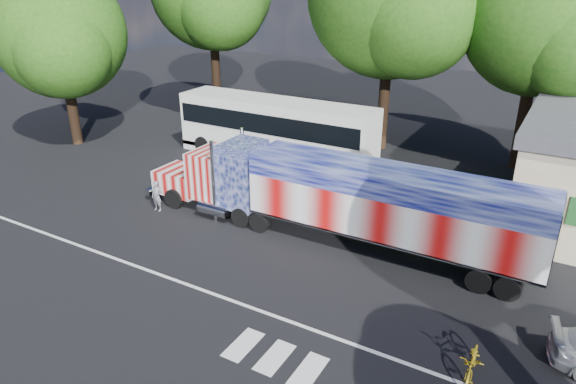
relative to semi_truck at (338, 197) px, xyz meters
The scene contains 8 objects.
ground 4.53m from the semi_truck, 127.25° to the right, with size 100.00×100.00×0.00m, color black.
lane_markings 7.31m from the semi_truck, 95.90° to the right, with size 30.00×2.67×0.01m.
semi_truck is the anchor object (origin of this frame).
coach_bus 11.36m from the semi_truck, 135.11° to the left, with size 13.12×3.05×3.82m.
woman 9.43m from the semi_truck, 169.55° to the right, with size 0.58×0.38×1.58m, color slate.
bicycle 9.27m from the semi_truck, 39.08° to the right, with size 0.66×1.90×1.00m, color gold.
tree_w_a 22.67m from the semi_truck, behind, with size 8.91×8.48×11.74m.
tree_ne_a 16.46m from the semi_truck, 67.60° to the left, with size 8.94×8.51×13.01m.
Camera 1 is at (10.71, -15.65, 11.18)m, focal length 32.00 mm.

